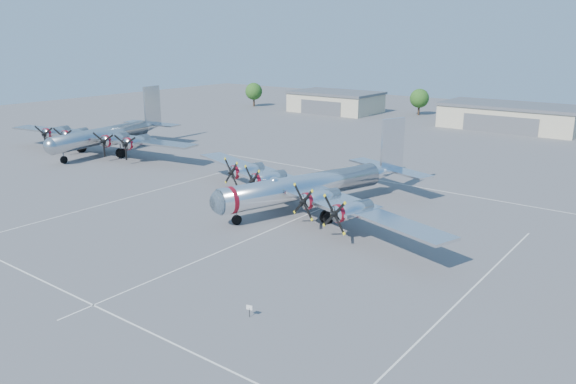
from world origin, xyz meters
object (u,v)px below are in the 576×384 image
Objects in this scene: tree_far_west at (254,91)px; bomber_west at (109,153)px; hangar_west at (335,102)px; tree_west at (419,98)px; hangar_center at (510,116)px; info_placard at (249,309)px; main_bomber_b29 at (312,209)px.

tree_far_west reaches higher than bomber_west.
tree_west reaches higher than hangar_west.
info_placard is at bearing -83.77° from hangar_center.
hangar_west is 21.61m from tree_west.
tree_west is 112.03m from info_placard.
main_bomber_b29 is (24.15, -81.62, -4.22)m from tree_west.
bomber_west is (-2.62, -68.70, -2.71)m from hangar_west.
bomber_west is (-46.78, 4.88, 0.00)m from main_bomber_b29.
tree_far_west is 124.04m from info_placard.
hangar_west is 0.56× the size of bomber_west.
bomber_west is (-47.62, -68.70, -2.71)m from hangar_center.
hangar_center is 98.69m from info_placard.
hangar_west is 3.40× the size of tree_west.
main_bomber_b29 is at bearing -59.03° from hangar_west.
hangar_west is 0.52× the size of main_bomber_b29.
hangar_west is at bearing 105.86° from info_placard.
hangar_center is 70.13m from tree_far_west.
hangar_west is 3.40× the size of tree_far_west.
tree_west reaches higher than bomber_west.
tree_west is at bearing 124.39° from main_bomber_b29.
info_placard is at bearing -46.84° from main_bomber_b29.
hangar_west is at bearing 180.00° from hangar_center.
tree_far_west is (-25.00, -3.96, 1.51)m from hangar_west.
tree_west is (45.00, 12.00, 0.00)m from tree_far_west.
main_bomber_b29 is 27.10m from info_placard.
hangar_center is 0.65× the size of main_bomber_b29.
tree_far_west is 7.05× the size of info_placard.
tree_far_west and tree_west have the same top height.
hangar_west is at bearing 9.01° from tree_far_west.
hangar_west is 68.81m from bomber_west.
hangar_center is at bearing -17.82° from tree_west.
hangar_west is at bearing -158.11° from tree_west.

